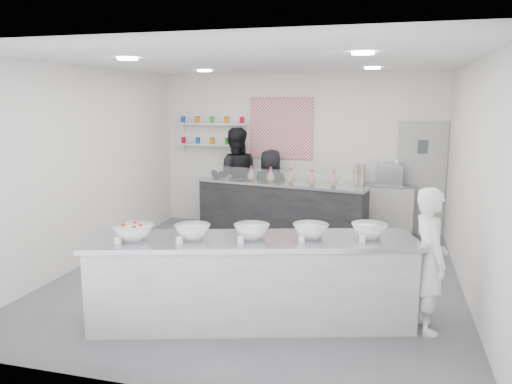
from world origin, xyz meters
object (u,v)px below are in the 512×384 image
prep_counter (252,281)px  woman_prep (429,260)px  back_bar (280,209)px  espresso_ledge (377,209)px  espresso_machine (389,175)px  staff_right (270,190)px  staff_left (235,178)px

prep_counter → woman_prep: woman_prep is taller
back_bar → espresso_ledge: 1.82m
espresso_machine → woman_prep: woman_prep is taller
espresso_machine → staff_right: (-2.20, -0.18, -0.36)m
back_bar → staff_right: bearing=138.1°
prep_counter → woman_prep: 1.94m
back_bar → espresso_ledge: bearing=27.6°
woman_prep → staff_left: size_ratio=0.81×
prep_counter → staff_right: (-0.78, 4.10, 0.29)m
espresso_ledge → staff_right: size_ratio=0.82×
prep_counter → staff_left: 4.39m
prep_counter → woman_prep: bearing=-6.5°
espresso_machine → woman_prep: bearing=-83.3°
staff_left → back_bar: bearing=143.1°
espresso_ledge → staff_right: bearing=-174.9°
staff_right → espresso_ledge: bearing=-168.8°
back_bar → espresso_machine: size_ratio=6.63×
back_bar → staff_left: size_ratio=1.64×
espresso_machine → staff_right: size_ratio=0.31×
espresso_ledge → espresso_machine: bearing=0.0°
back_bar → staff_left: (-0.99, 0.36, 0.49)m
woman_prep → staff_right: 4.62m
espresso_machine → staff_right: bearing=-175.3°
back_bar → staff_right: size_ratio=2.05×
prep_counter → staff_right: bearing=84.2°
espresso_machine → staff_left: (-2.91, -0.18, -0.16)m
back_bar → staff_right: staff_right is taller
espresso_machine → espresso_ledge: bearing=180.0°
espresso_machine → staff_left: staff_left is taller
prep_counter → espresso_ledge: 4.46m
espresso_machine → woman_prep: 3.99m
staff_right → back_bar: bearing=133.8°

